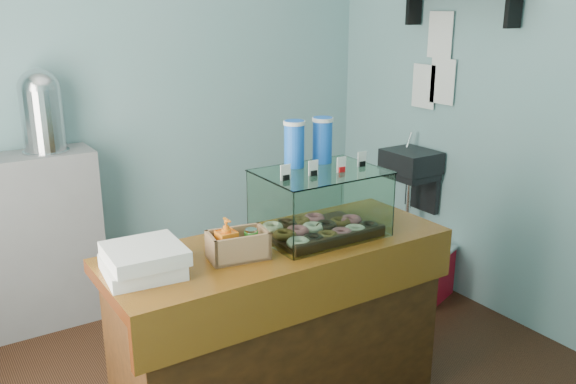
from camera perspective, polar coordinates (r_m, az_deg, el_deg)
room_shell at (r=2.82m, az=-3.28°, el=12.34°), size 3.54×3.04×2.82m
counter at (r=2.97m, az=-0.75°, el=-12.80°), size 1.60×0.60×0.90m
back_shelf at (r=4.03m, az=-24.18°, el=-4.62°), size 1.00×0.32×1.10m
display_case at (r=2.86m, az=2.72°, el=-0.71°), size 0.57×0.42×0.53m
condiment_crate at (r=2.61m, az=-4.90°, el=-4.85°), size 0.27×0.19×0.19m
pastry_boxes at (r=2.52m, az=-13.38°, el=-6.23°), size 0.33×0.33×0.12m
coffee_urn at (r=3.87m, az=-22.09°, el=7.23°), size 0.27×0.27×0.49m
red_cooler at (r=4.32m, az=12.59°, el=-7.41°), size 0.48×0.42×0.36m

